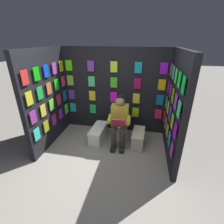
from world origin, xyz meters
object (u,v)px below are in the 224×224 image
person_reading (119,120)px  comic_longbox_near (138,138)px  comic_longbox_far (98,133)px  toilet (120,126)px

person_reading → comic_longbox_near: bearing=179.1°
comic_longbox_near → comic_longbox_far: 0.99m
toilet → person_reading: (-0.01, 0.23, 0.27)m
toilet → person_reading: 0.35m
toilet → person_reading: size_ratio=0.65×
person_reading → comic_longbox_far: person_reading is taller
person_reading → comic_longbox_far: size_ratio=1.56×
toilet → comic_longbox_far: size_ratio=1.01×
comic_longbox_near → toilet: bearing=-21.5°
toilet → comic_longbox_near: size_ratio=1.20×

